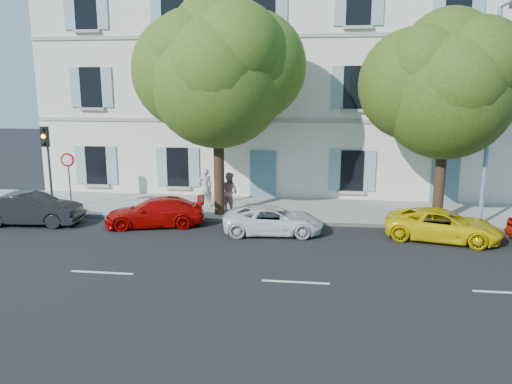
# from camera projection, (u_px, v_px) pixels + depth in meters

# --- Properties ---
(ground) EXTENTS (90.00, 90.00, 0.00)m
(ground) POSITION_uv_depth(u_px,v_px,m) (301.00, 241.00, 18.60)
(ground) COLOR black
(sidewalk) EXTENTS (36.00, 4.50, 0.15)m
(sidewalk) POSITION_uv_depth(u_px,v_px,m) (305.00, 210.00, 22.90)
(sidewalk) COLOR #A09E96
(sidewalk) RESTS_ON ground
(kerb) EXTENTS (36.00, 0.16, 0.16)m
(kerb) POSITION_uv_depth(u_px,v_px,m) (303.00, 223.00, 20.79)
(kerb) COLOR #9E998E
(kerb) RESTS_ON ground
(building) EXTENTS (28.00, 7.00, 12.00)m
(building) POSITION_uv_depth(u_px,v_px,m) (311.00, 80.00, 27.24)
(building) COLOR silver
(building) RESTS_ON ground
(car_dark_sedan) EXTENTS (4.17, 1.72, 1.34)m
(car_dark_sedan) POSITION_uv_depth(u_px,v_px,m) (32.00, 209.00, 20.71)
(car_dark_sedan) COLOR black
(car_dark_sedan) RESTS_ON ground
(car_red_coupe) EXTENTS (4.33, 2.57, 1.17)m
(car_red_coupe) POSITION_uv_depth(u_px,v_px,m) (155.00, 212.00, 20.52)
(car_red_coupe) COLOR #A70604
(car_red_coupe) RESTS_ON ground
(car_white_coupe) EXTENTS (4.02, 2.12, 1.08)m
(car_white_coupe) POSITION_uv_depth(u_px,v_px,m) (273.00, 220.00, 19.45)
(car_white_coupe) COLOR white
(car_white_coupe) RESTS_ON ground
(car_yellow_supercar) EXTENTS (4.48, 2.80, 1.15)m
(car_yellow_supercar) POSITION_uv_depth(u_px,v_px,m) (443.00, 225.00, 18.64)
(car_yellow_supercar) COLOR yellow
(car_yellow_supercar) RESTS_ON ground
(tree_left) EXTENTS (5.82, 5.82, 9.01)m
(tree_left) POSITION_uv_depth(u_px,v_px,m) (218.00, 79.00, 20.79)
(tree_left) COLOR #3A2819
(tree_left) RESTS_ON sidewalk
(tree_right) EXTENTS (5.33, 5.33, 8.21)m
(tree_right) POSITION_uv_depth(u_px,v_px,m) (447.00, 92.00, 19.71)
(tree_right) COLOR #3A2819
(tree_right) RESTS_ON sidewalk
(traffic_light) EXTENTS (0.30, 0.43, 3.78)m
(traffic_light) POSITION_uv_depth(u_px,v_px,m) (47.00, 150.00, 22.05)
(traffic_light) COLOR #383A3D
(traffic_light) RESTS_ON sidewalk
(road_sign) EXTENTS (0.61, 0.11, 2.64)m
(road_sign) POSITION_uv_depth(u_px,v_px,m) (68.00, 170.00, 21.98)
(road_sign) COLOR #383A3D
(road_sign) RESTS_ON sidewalk
(street_lamp) EXTENTS (0.28, 1.80, 8.47)m
(street_lamp) POSITION_uv_depth(u_px,v_px,m) (492.00, 105.00, 19.16)
(street_lamp) COLOR #7293BF
(street_lamp) RESTS_ON sidewalk
(pedestrian_a) EXTENTS (0.79, 0.68, 1.82)m
(pedestrian_a) POSITION_uv_depth(u_px,v_px,m) (205.00, 188.00, 23.03)
(pedestrian_a) COLOR silver
(pedestrian_a) RESTS_ON sidewalk
(pedestrian_b) EXTENTS (1.08, 1.02, 1.76)m
(pedestrian_b) POSITION_uv_depth(u_px,v_px,m) (229.00, 192.00, 22.36)
(pedestrian_b) COLOR tan
(pedestrian_b) RESTS_ON sidewalk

